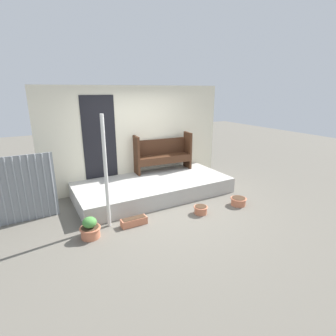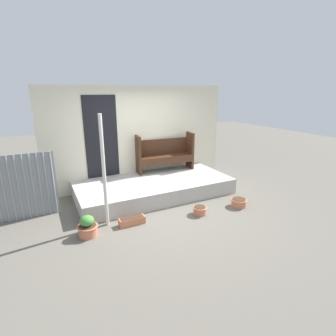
{
  "view_description": "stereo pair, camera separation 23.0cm",
  "coord_description": "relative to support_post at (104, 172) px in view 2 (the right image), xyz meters",
  "views": [
    {
      "loc": [
        -2.5,
        -4.59,
        2.51
      ],
      "look_at": [
        0.22,
        0.3,
        0.82
      ],
      "focal_mm": 28.0,
      "sensor_mm": 36.0,
      "label": 1
    },
    {
      "loc": [
        -2.3,
        -4.7,
        2.51
      ],
      "look_at": [
        0.22,
        0.3,
        0.82
      ],
      "focal_mm": 28.0,
      "sensor_mm": 36.0,
      "label": 2
    }
  ],
  "objects": [
    {
      "name": "planter_box_rect",
      "position": [
        0.42,
        -0.21,
        -0.98
      ],
      "size": [
        0.5,
        0.17,
        0.15
      ],
      "color": "#C67251",
      "rests_on": "ground_plane"
    },
    {
      "name": "bench",
      "position": [
        2.02,
        1.62,
        -0.19
      ],
      "size": [
        1.58,
        0.52,
        1.0
      ],
      "rotation": [
        0.0,
        0.0,
        -0.08
      ],
      "color": "#422616",
      "rests_on": "porch_slab"
    },
    {
      "name": "flower_pot_right",
      "position": [
        2.82,
        -0.5,
        -0.96
      ],
      "size": [
        0.36,
        0.36,
        0.18
      ],
      "color": "#C67251",
      "rests_on": "ground_plane"
    },
    {
      "name": "support_post",
      "position": [
        0.0,
        0.0,
        0.0
      ],
      "size": [
        0.07,
        0.07,
        2.11
      ],
      "color": "silver",
      "rests_on": "ground_plane"
    },
    {
      "name": "ground_plane",
      "position": [
        1.3,
        0.13,
        -1.06
      ],
      "size": [
        24.0,
        24.0,
        0.0
      ],
      "primitive_type": "plane",
      "color": "#666056"
    },
    {
      "name": "flower_pot_middle",
      "position": [
        1.82,
        -0.44,
        -0.96
      ],
      "size": [
        0.3,
        0.3,
        0.17
      ],
      "color": "#C67251",
      "rests_on": "ground_plane"
    },
    {
      "name": "house_wall",
      "position": [
        1.38,
        1.86,
        0.25
      ],
      "size": [
        4.91,
        0.08,
        2.6
      ],
      "color": "beige",
      "rests_on": "ground_plane"
    },
    {
      "name": "porch_slab",
      "position": [
        1.42,
        0.98,
        -0.87
      ],
      "size": [
        3.71,
        1.71,
        0.37
      ],
      "color": "#B2AFA8",
      "rests_on": "ground_plane"
    },
    {
      "name": "flower_pot_left",
      "position": [
        -0.41,
        -0.24,
        -0.89
      ],
      "size": [
        0.37,
        0.37,
        0.39
      ],
      "color": "#C67251",
      "rests_on": "ground_plane"
    }
  ]
}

